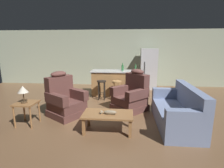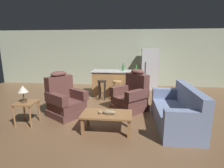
# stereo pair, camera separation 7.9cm
# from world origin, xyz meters

# --- Properties ---
(ground_plane) EXTENTS (12.00, 12.00, 0.00)m
(ground_plane) POSITION_xyz_m (0.00, 0.00, 0.00)
(ground_plane) COLOR brown
(back_wall) EXTENTS (12.00, 0.05, 2.60)m
(back_wall) POSITION_xyz_m (0.00, 3.12, 1.30)
(back_wall) COLOR #9EA88E
(back_wall) RESTS_ON ground_plane
(coffee_table) EXTENTS (1.10, 0.60, 0.42)m
(coffee_table) POSITION_xyz_m (0.07, -1.61, 0.36)
(coffee_table) COLOR olive
(coffee_table) RESTS_ON ground_plane
(fish_figurine) EXTENTS (0.34, 0.10, 0.10)m
(fish_figurine) POSITION_xyz_m (0.09, -1.65, 0.46)
(fish_figurine) COLOR #4C3823
(fish_figurine) RESTS_ON coffee_table
(couch) EXTENTS (0.85, 1.90, 0.94)m
(couch) POSITION_xyz_m (1.70, -1.15, 0.34)
(couch) COLOR #707FA3
(couch) RESTS_ON ground_plane
(recliner_near_lamp) EXTENTS (1.17, 1.17, 1.20)m
(recliner_near_lamp) POSITION_xyz_m (-1.21, -0.78, 0.42)
(recliner_near_lamp) COLOR brown
(recliner_near_lamp) RESTS_ON ground_plane
(recliner_near_island) EXTENTS (1.19, 1.19, 1.20)m
(recliner_near_island) POSITION_xyz_m (0.61, -0.18, 0.42)
(recliner_near_island) COLOR brown
(recliner_near_island) RESTS_ON ground_plane
(end_table) EXTENTS (0.48, 0.48, 0.56)m
(end_table) POSITION_xyz_m (-1.90, -1.46, 0.46)
(end_table) COLOR olive
(end_table) RESTS_ON ground_plane
(table_lamp) EXTENTS (0.24, 0.24, 0.41)m
(table_lamp) POSITION_xyz_m (-1.92, -1.49, 0.87)
(table_lamp) COLOR #4C3823
(table_lamp) RESTS_ON end_table
(kitchen_island) EXTENTS (1.80, 0.70, 0.95)m
(kitchen_island) POSITION_xyz_m (0.00, 1.35, 0.48)
(kitchen_island) COLOR #9E7042
(kitchen_island) RESTS_ON ground_plane
(bar_stool_left) EXTENTS (0.32, 0.32, 0.68)m
(bar_stool_left) POSITION_xyz_m (-0.42, 0.72, 0.47)
(bar_stool_left) COLOR black
(bar_stool_left) RESTS_ON ground_plane
(bar_stool_middle) EXTENTS (0.32, 0.32, 0.68)m
(bar_stool_middle) POSITION_xyz_m (0.11, 0.72, 0.47)
(bar_stool_middle) COLOR #A87A47
(bar_stool_middle) RESTS_ON ground_plane
(bar_stool_right) EXTENTS (0.32, 0.32, 0.68)m
(bar_stool_right) POSITION_xyz_m (0.64, 0.72, 0.47)
(bar_stool_right) COLOR olive
(bar_stool_right) RESTS_ON ground_plane
(refrigerator) EXTENTS (0.70, 0.69, 1.76)m
(refrigerator) POSITION_xyz_m (1.38, 2.55, 0.88)
(refrigerator) COLOR #B7B7BC
(refrigerator) RESTS_ON ground_plane
(bottle_tall_green) EXTENTS (0.07, 0.07, 0.25)m
(bottle_tall_green) POSITION_xyz_m (0.78, 1.56, 1.05)
(bottle_tall_green) COLOR #2D6B38
(bottle_tall_green) RESTS_ON kitchen_island
(bottle_short_amber) EXTENTS (0.09, 0.09, 0.29)m
(bottle_short_amber) POSITION_xyz_m (0.28, 1.41, 1.06)
(bottle_short_amber) COLOR #2D6B38
(bottle_short_amber) RESTS_ON kitchen_island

